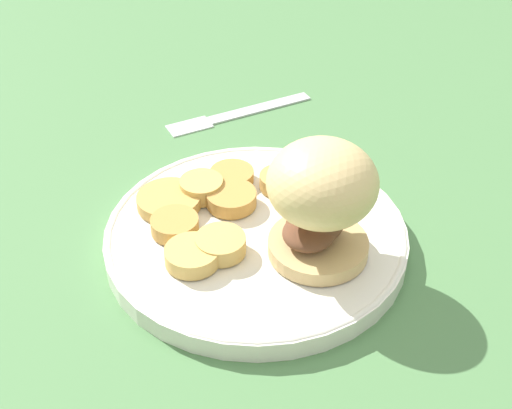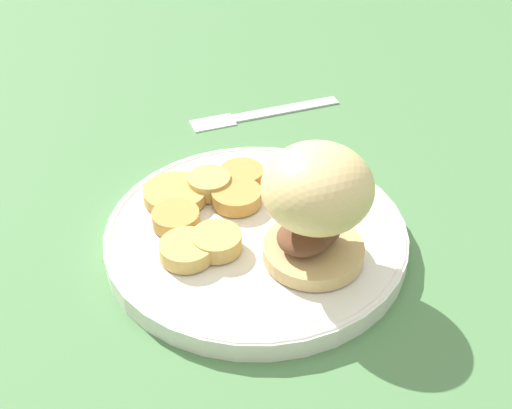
# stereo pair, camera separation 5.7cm
# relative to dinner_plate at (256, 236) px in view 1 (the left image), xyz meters

# --- Properties ---
(ground_plane) EXTENTS (4.00, 4.00, 0.00)m
(ground_plane) POSITION_rel_dinner_plate_xyz_m (0.00, 0.00, -0.01)
(ground_plane) COLOR #4C7A47
(dinner_plate) EXTENTS (0.25, 0.25, 0.02)m
(dinner_plate) POSITION_rel_dinner_plate_xyz_m (0.00, 0.00, 0.00)
(dinner_plate) COLOR white
(dinner_plate) RESTS_ON ground_plane
(sandwich) EXTENTS (0.08, 0.08, 0.10)m
(sandwich) POSITION_rel_dinner_plate_xyz_m (0.01, -0.05, 0.06)
(sandwich) COLOR tan
(sandwich) RESTS_ON dinner_plate
(potato_round_0) EXTENTS (0.04, 0.04, 0.01)m
(potato_round_0) POSITION_rel_dinner_plate_xyz_m (-0.05, 0.05, 0.01)
(potato_round_0) COLOR #BC8942
(potato_round_0) RESTS_ON dinner_plate
(potato_round_1) EXTENTS (0.04, 0.04, 0.01)m
(potato_round_1) POSITION_rel_dinner_plate_xyz_m (0.01, 0.04, 0.01)
(potato_round_1) COLOR #BC8942
(potato_round_1) RESTS_ON dinner_plate
(potato_round_2) EXTENTS (0.05, 0.05, 0.01)m
(potato_round_2) POSITION_rel_dinner_plate_xyz_m (-0.03, 0.07, 0.01)
(potato_round_2) COLOR tan
(potato_round_2) RESTS_ON dinner_plate
(potato_round_3) EXTENTS (0.04, 0.04, 0.01)m
(potato_round_3) POSITION_rel_dinner_plate_xyz_m (-0.06, 0.01, 0.01)
(potato_round_3) COLOR tan
(potato_round_3) RESTS_ON dinner_plate
(potato_round_4) EXTENTS (0.04, 0.04, 0.02)m
(potato_round_4) POSITION_rel_dinner_plate_xyz_m (0.00, 0.07, 0.02)
(potato_round_4) COLOR tan
(potato_round_4) RESTS_ON dinner_plate
(potato_round_5) EXTENTS (0.04, 0.04, 0.01)m
(potato_round_5) POSITION_rel_dinner_plate_xyz_m (-0.04, -0.00, 0.02)
(potato_round_5) COLOR tan
(potato_round_5) RESTS_ON dinner_plate
(potato_round_6) EXTENTS (0.04, 0.04, 0.01)m
(potato_round_6) POSITION_rel_dinner_plate_xyz_m (0.06, 0.02, 0.01)
(potato_round_6) COLOR tan
(potato_round_6) RESTS_ON dinner_plate
(potato_round_7) EXTENTS (0.04, 0.04, 0.01)m
(potato_round_7) POSITION_rel_dinner_plate_xyz_m (0.03, 0.06, 0.01)
(potato_round_7) COLOR #BC8942
(potato_round_7) RESTS_ON dinner_plate
(fork) EXTENTS (0.16, 0.07, 0.00)m
(fork) POSITION_rel_dinner_plate_xyz_m (0.14, 0.16, -0.01)
(fork) COLOR silver
(fork) RESTS_ON ground_plane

